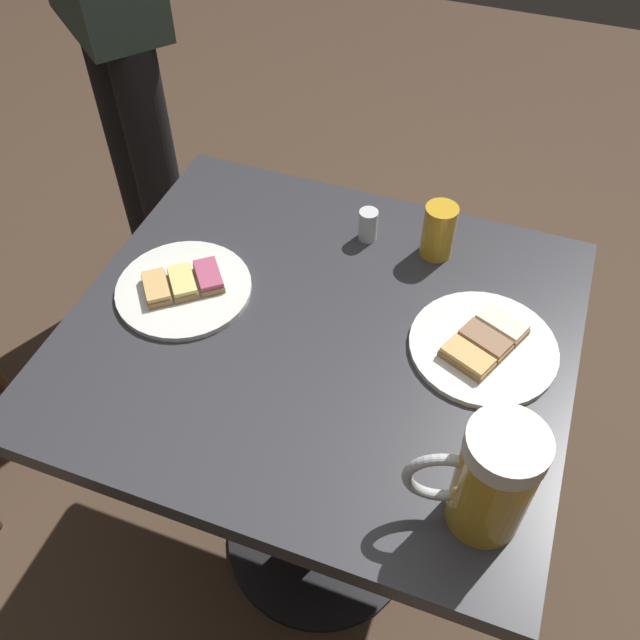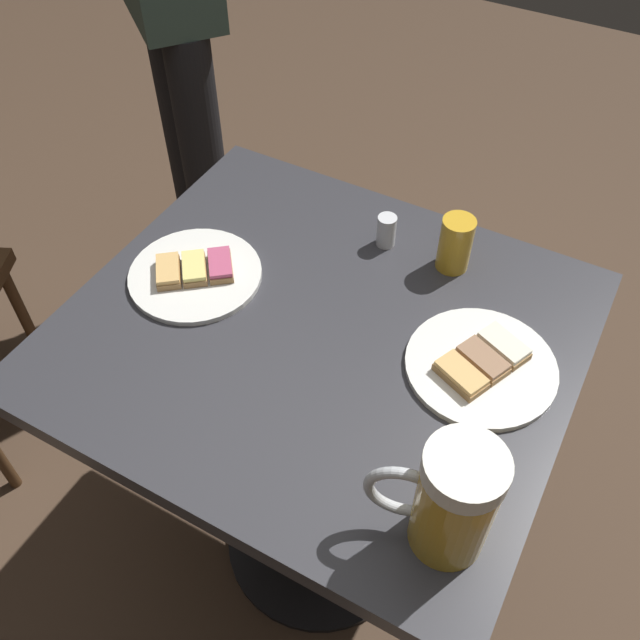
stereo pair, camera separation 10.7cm
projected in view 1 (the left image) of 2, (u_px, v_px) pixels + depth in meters
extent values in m
plane|color=#4C3828|center=(320.00, 538.00, 1.67)|extent=(6.00, 6.00, 0.00)
cylinder|color=black|center=(320.00, 536.00, 1.66)|extent=(0.44, 0.44, 0.01)
cylinder|color=black|center=(320.00, 456.00, 1.38)|extent=(0.09, 0.09, 0.74)
cube|color=#333338|center=(320.00, 336.00, 1.10)|extent=(0.71, 0.78, 0.04)
cylinder|color=white|center=(184.00, 288.00, 1.14)|extent=(0.22, 0.22, 0.01)
cube|color=#9E7547|center=(157.00, 290.00, 1.12)|extent=(0.08, 0.08, 0.01)
cube|color=#E5B266|center=(156.00, 285.00, 1.11)|extent=(0.08, 0.07, 0.01)
cube|color=#9E7547|center=(183.00, 284.00, 1.13)|extent=(0.08, 0.08, 0.01)
cube|color=#EFE07A|center=(182.00, 279.00, 1.12)|extent=(0.08, 0.07, 0.01)
cube|color=#9E7547|center=(209.00, 278.00, 1.14)|extent=(0.08, 0.08, 0.01)
cube|color=#BC4C70|center=(208.00, 274.00, 1.13)|extent=(0.08, 0.07, 0.01)
cylinder|color=white|center=(483.00, 347.00, 1.05)|extent=(0.23, 0.23, 0.01)
cube|color=#9E7547|center=(501.00, 326.00, 1.07)|extent=(0.07, 0.09, 0.01)
cube|color=white|center=(502.00, 322.00, 1.06)|extent=(0.07, 0.08, 0.01)
cube|color=#9E7547|center=(484.00, 342.00, 1.05)|extent=(0.07, 0.09, 0.01)
cube|color=#997051|center=(485.00, 338.00, 1.04)|extent=(0.07, 0.08, 0.01)
cube|color=#9E7547|center=(467.00, 359.00, 1.03)|extent=(0.07, 0.09, 0.01)
cube|color=#E5B266|center=(468.00, 355.00, 1.02)|extent=(0.07, 0.08, 0.01)
cylinder|color=gold|center=(492.00, 486.00, 0.82)|extent=(0.09, 0.09, 0.15)
cylinder|color=white|center=(508.00, 446.00, 0.75)|extent=(0.10, 0.10, 0.03)
torus|color=silver|center=(443.00, 478.00, 0.82)|extent=(0.04, 0.10, 0.10)
cylinder|color=gold|center=(439.00, 231.00, 1.17)|extent=(0.06, 0.06, 0.10)
cylinder|color=silver|center=(368.00, 225.00, 1.21)|extent=(0.03, 0.03, 0.06)
cylinder|color=black|center=(164.00, 206.00, 1.81)|extent=(0.11, 0.11, 0.88)
cylinder|color=black|center=(133.00, 163.00, 1.94)|extent=(0.11, 0.11, 0.88)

